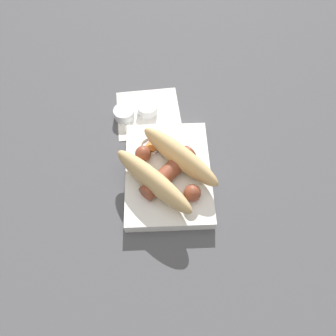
% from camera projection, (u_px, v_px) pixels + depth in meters
% --- Properties ---
extents(ground_plane, '(3.00, 3.00, 0.00)m').
position_uv_depth(ground_plane, '(168.00, 177.00, 0.70)').
color(ground_plane, '#4C4C51').
extents(food_tray, '(0.24, 0.18, 0.03)m').
position_uv_depth(food_tray, '(168.00, 174.00, 0.68)').
color(food_tray, white).
rests_on(food_tray, ground_plane).
extents(bread_roll, '(0.22, 0.22, 0.06)m').
position_uv_depth(bread_roll, '(167.00, 168.00, 0.64)').
color(bread_roll, tan).
rests_on(bread_roll, food_tray).
extents(sausage, '(0.13, 0.13, 0.03)m').
position_uv_depth(sausage, '(167.00, 173.00, 0.65)').
color(sausage, brown).
rests_on(sausage, food_tray).
extents(pickled_veggies, '(0.05, 0.06, 0.01)m').
position_uv_depth(pickled_veggies, '(152.00, 146.00, 0.70)').
color(pickled_veggies, orange).
rests_on(pickled_veggies, food_tray).
extents(napkin, '(0.16, 0.16, 0.00)m').
position_uv_depth(napkin, '(149.00, 113.00, 0.78)').
color(napkin, white).
rests_on(napkin, ground_plane).
extents(condiment_cup_near, '(0.05, 0.05, 0.02)m').
position_uv_depth(condiment_cup_near, '(147.00, 109.00, 0.78)').
color(condiment_cup_near, silver).
rests_on(condiment_cup_near, ground_plane).
extents(condiment_cup_far, '(0.05, 0.05, 0.02)m').
position_uv_depth(condiment_cup_far, '(124.00, 114.00, 0.77)').
color(condiment_cup_far, silver).
rests_on(condiment_cup_far, ground_plane).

